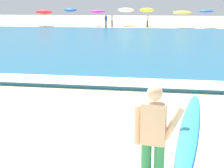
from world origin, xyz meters
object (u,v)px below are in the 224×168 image
(beach_umbrella_0, at_px, (44,12))
(beach_umbrella_5, at_px, (182,13))
(beach_umbrella_2, at_px, (97,12))
(beach_umbrella_1, at_px, (70,10))
(beach_umbrella_6, at_px, (206,11))
(surfer_with_board, at_px, (170,135))
(beach_umbrella_4, at_px, (147,10))
(beachgoer_near_row_mid, at_px, (112,20))
(beachgoer_near_row_left, at_px, (106,21))
(beach_umbrella_3, at_px, (126,10))
(beachgoer_near_row_right, at_px, (148,20))

(beach_umbrella_0, relative_size, beach_umbrella_5, 1.02)
(beach_umbrella_2, relative_size, beach_umbrella_5, 0.95)
(beach_umbrella_1, relative_size, beach_umbrella_6, 1.07)
(surfer_with_board, bearing_deg, beach_umbrella_0, 113.09)
(beach_umbrella_4, bearing_deg, beachgoer_near_row_mid, -157.74)
(beachgoer_near_row_left, bearing_deg, beach_umbrella_3, 56.05)
(beach_umbrella_5, bearing_deg, beach_umbrella_4, 158.45)
(beach_umbrella_2, relative_size, beach_umbrella_3, 0.87)
(beach_umbrella_2, bearing_deg, beachgoer_near_row_right, -16.30)
(beach_umbrella_5, height_order, beach_umbrella_6, beach_umbrella_6)
(beach_umbrella_1, height_order, beach_umbrella_3, beach_umbrella_3)
(beach_umbrella_2, xyz_separation_m, beach_umbrella_6, (13.96, -1.36, 0.14))
(beach_umbrella_2, xyz_separation_m, beach_umbrella_4, (6.62, -0.37, 0.25))
(beach_umbrella_1, distance_m, beachgoer_near_row_right, 10.78)
(beachgoer_near_row_mid, bearing_deg, surfer_with_board, -79.55)
(beach_umbrella_3, bearing_deg, beachgoer_near_row_left, -123.95)
(beachgoer_near_row_left, distance_m, beachgoer_near_row_mid, 1.49)
(beach_umbrella_0, relative_size, beach_umbrella_6, 1.03)
(beach_umbrella_6, bearing_deg, beach_umbrella_5, -166.01)
(beach_umbrella_4, distance_m, beach_umbrella_6, 7.42)
(beach_umbrella_6, height_order, beachgoer_near_row_left, beach_umbrella_6)
(beach_umbrella_0, height_order, beachgoer_near_row_mid, beach_umbrella_0)
(beach_umbrella_5, bearing_deg, surfer_with_board, -92.80)
(beach_umbrella_6, xyz_separation_m, beachgoer_near_row_right, (-7.12, -0.64, -1.15))
(beach_umbrella_6, bearing_deg, beach_umbrella_2, 174.43)
(beachgoer_near_row_mid, bearing_deg, beach_umbrella_5, 0.11)
(beachgoer_near_row_mid, distance_m, beachgoer_near_row_right, 4.50)
(beach_umbrella_0, bearing_deg, beach_umbrella_6, 1.31)
(beach_umbrella_0, distance_m, beach_umbrella_4, 13.47)
(surfer_with_board, distance_m, beachgoer_near_row_right, 37.34)
(beach_umbrella_6, xyz_separation_m, beachgoer_near_row_left, (-12.16, -2.15, -1.15))
(beach_umbrella_5, xyz_separation_m, beach_umbrella_6, (2.96, 0.74, 0.16))
(beach_umbrella_3, bearing_deg, beach_umbrella_2, 174.00)
(beach_umbrella_2, distance_m, beach_umbrella_5, 11.21)
(beach_umbrella_1, relative_size, beachgoer_near_row_mid, 1.51)
(beach_umbrella_0, distance_m, beach_umbrella_3, 10.76)
(surfer_with_board, xyz_separation_m, beach_umbrella_0, (-15.96, 37.43, 0.78))
(surfer_with_board, xyz_separation_m, beach_umbrella_3, (-5.30, 38.86, 1.06))
(beach_umbrella_1, xyz_separation_m, beach_umbrella_5, (14.71, -2.03, -0.22))
(beach_umbrella_5, height_order, beachgoer_near_row_left, beach_umbrella_5)
(beach_umbrella_2, xyz_separation_m, beachgoer_near_row_right, (6.84, -2.00, -1.00))
(beach_umbrella_3, relative_size, beach_umbrella_6, 1.11)
(beach_umbrella_2, height_order, beach_umbrella_3, beach_umbrella_3)
(beachgoer_near_row_right, bearing_deg, beachgoer_near_row_left, -163.33)
(beach_umbrella_0, relative_size, beachgoer_near_row_left, 1.45)
(beach_umbrella_1, bearing_deg, beach_umbrella_4, -1.66)
(beach_umbrella_1, relative_size, beachgoer_near_row_left, 1.51)
(beach_umbrella_0, xyz_separation_m, beach_umbrella_5, (17.78, -0.26, 0.02))
(beach_umbrella_5, bearing_deg, beach_umbrella_1, 172.13)
(beach_umbrella_4, distance_m, beachgoer_near_row_right, 2.07)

